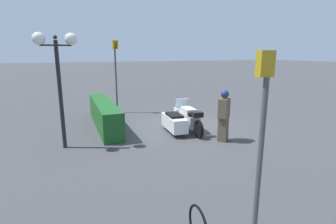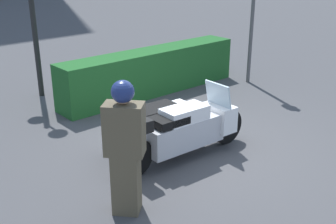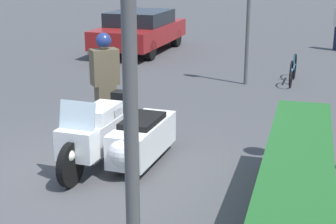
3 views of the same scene
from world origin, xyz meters
TOP-DOWN VIEW (x-y plane):
  - ground_plane at (0.00, 0.00)m, footprint 160.00×160.00m
  - police_motorcycle at (-0.47, 0.24)m, footprint 2.57×1.28m
  - officer_rider at (-2.08, -0.66)m, footprint 0.54×0.55m
  - hedge_bush_curbside at (1.24, 2.88)m, footprint 4.68×0.72m

SIDE VIEW (x-z plane):
  - ground_plane at x=0.00m, z-range 0.00..0.00m
  - police_motorcycle at x=-0.47m, z-range -0.11..1.04m
  - hedge_bush_curbside at x=1.24m, z-range 0.00..1.03m
  - officer_rider at x=-2.08m, z-range 0.05..1.82m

